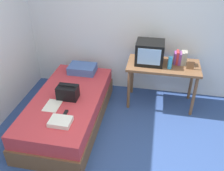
% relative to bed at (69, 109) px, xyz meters
% --- Properties ---
extents(ground_plane, '(8.00, 8.00, 0.00)m').
position_rel_bed_xyz_m(ground_plane, '(0.91, -0.77, -0.24)').
color(ground_plane, '#2D4784').
extents(wall_back, '(5.20, 0.10, 2.60)m').
position_rel_bed_xyz_m(wall_back, '(0.91, 1.23, 1.06)').
color(wall_back, silver).
rests_on(wall_back, ground).
extents(bed, '(1.00, 2.00, 0.48)m').
position_rel_bed_xyz_m(bed, '(0.00, 0.00, 0.00)').
color(bed, brown).
rests_on(bed, ground).
extents(desk, '(1.16, 0.60, 0.76)m').
position_rel_bed_xyz_m(desk, '(1.38, 0.79, 0.42)').
color(desk, brown).
rests_on(desk, ground).
extents(tv, '(0.44, 0.39, 0.36)m').
position_rel_bed_xyz_m(tv, '(1.14, 0.81, 0.70)').
color(tv, black).
rests_on(tv, desk).
extents(water_bottle, '(0.07, 0.07, 0.19)m').
position_rel_bed_xyz_m(water_bottle, '(1.47, 0.67, 0.62)').
color(water_bottle, '#3399DB').
rests_on(water_bottle, desk).
extents(book_row, '(0.20, 0.16, 0.22)m').
position_rel_bed_xyz_m(book_row, '(1.63, 0.86, 0.63)').
color(book_row, '#7A3D89').
rests_on(book_row, desk).
extents(picture_frame, '(0.11, 0.02, 0.13)m').
position_rel_bed_xyz_m(picture_frame, '(1.78, 0.70, 0.59)').
color(picture_frame, brown).
rests_on(picture_frame, desk).
extents(pillow, '(0.46, 0.32, 0.13)m').
position_rel_bed_xyz_m(pillow, '(0.01, 0.76, 0.31)').
color(pillow, '#4766AD').
rests_on(pillow, bed).
extents(handbag, '(0.30, 0.20, 0.22)m').
position_rel_bed_xyz_m(handbag, '(0.03, -0.03, 0.34)').
color(handbag, black).
rests_on(handbag, bed).
extents(magazine, '(0.21, 0.29, 0.01)m').
position_rel_bed_xyz_m(magazine, '(-0.12, -0.26, 0.25)').
color(magazine, white).
rests_on(magazine, bed).
extents(remote_dark, '(0.04, 0.16, 0.02)m').
position_rel_bed_xyz_m(remote_dark, '(0.12, -0.41, 0.25)').
color(remote_dark, black).
rests_on(remote_dark, bed).
extents(folded_towel, '(0.28, 0.22, 0.06)m').
position_rel_bed_xyz_m(folded_towel, '(0.13, -0.59, 0.27)').
color(folded_towel, white).
rests_on(folded_towel, bed).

